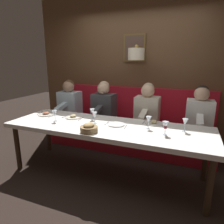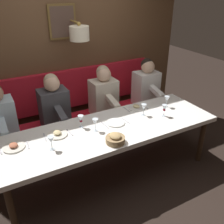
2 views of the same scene
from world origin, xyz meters
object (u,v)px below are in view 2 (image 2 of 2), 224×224
dining_table (110,132)px  diner_middle (54,103)px  wine_glass_3 (81,119)px  wine_glass_0 (164,108)px  wine_glass_1 (167,99)px  diner_nearest (146,83)px  wine_glass_2 (51,140)px  wine_glass_4 (144,107)px  wine_glass_5 (95,122)px  bread_bowl (115,139)px  diner_near (104,92)px

dining_table → diner_middle: size_ratio=3.52×
diner_middle → wine_glass_3: 0.72m
wine_glass_0 → wine_glass_1: bearing=-45.7°
dining_table → diner_nearest: (0.88, -1.18, 0.14)m
wine_glass_2 → wine_glass_3: size_ratio=1.00×
diner_middle → wine_glass_4: diner_middle is taller
wine_glass_5 → wine_glass_4: bearing=-85.8°
wine_glass_0 → wine_glass_3: 1.12m
dining_table → diner_middle: diner_middle is taller
wine_glass_0 → diner_nearest: bearing=-22.6°
wine_glass_2 → wine_glass_4: 1.33m
diner_middle → wine_glass_0: diner_middle is taller
wine_glass_0 → bread_bowl: 0.92m
wine_glass_2 → wine_glass_5: same height
wine_glass_5 → wine_glass_1: bearing=-84.6°
wine_glass_1 → wine_glass_5: bearing=95.4°
diner_nearest → wine_glass_0: 1.04m
wine_glass_1 → dining_table: bearing=97.4°
diner_middle → wine_glass_4: size_ratio=4.82×
diner_nearest → wine_glass_5: diner_nearest is taller
wine_glass_1 → wine_glass_2: size_ratio=1.00×
dining_table → wine_glass_4: wine_glass_4 is taller
dining_table → diner_nearest: diner_nearest is taller
diner_nearest → wine_glass_5: size_ratio=4.82×
dining_table → bread_bowl: size_ratio=12.66×
diner_middle → wine_glass_4: bearing=-129.4°
diner_nearest → wine_glass_3: 1.65m
wine_glass_3 → wine_glass_1: bearing=-92.2°
wine_glass_1 → bread_bowl: wine_glass_1 is taller
bread_bowl → wine_glass_0: bearing=-74.8°
wine_glass_4 → wine_glass_5: (-0.06, 0.74, 0.00)m
diner_nearest → diner_middle: size_ratio=1.00×
wine_glass_0 → wine_glass_4: 0.27m
diner_near → bread_bowl: bearing=158.7°
wine_glass_3 → bread_bowl: size_ratio=0.75×
diner_nearest → wine_glass_5: bearing=122.3°
wine_glass_1 → wine_glass_4: 0.44m
wine_glass_0 → wine_glass_4: size_ratio=1.00×
diner_near → wine_glass_5: (-0.87, 0.55, 0.04)m
diner_nearest → wine_glass_3: diner_nearest is taller
wine_glass_0 → wine_glass_3: same height
wine_glass_0 → wine_glass_2: 1.55m
diner_nearest → wine_glass_3: bearing=115.3°
wine_glass_1 → diner_middle: bearing=62.2°
bread_bowl → wine_glass_4: bearing=-59.3°
diner_nearest → bread_bowl: bearing=133.1°
diner_near → wine_glass_1: bearing=-140.3°
diner_near → dining_table: bearing=157.3°
dining_table → wine_glass_0: bearing=-95.5°
wine_glass_2 → wine_glass_5: bearing=-77.9°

